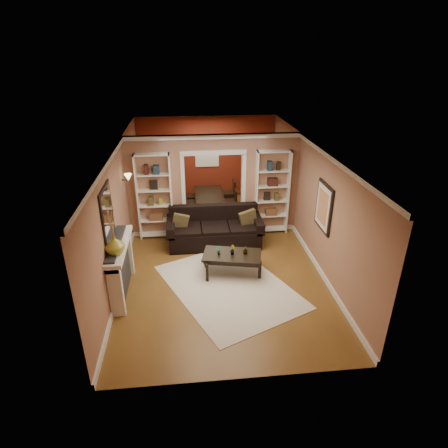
{
  "coord_description": "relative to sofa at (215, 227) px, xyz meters",
  "views": [
    {
      "loc": [
        -0.7,
        -8.18,
        4.67
      ],
      "look_at": [
        0.07,
        -0.8,
        1.15
      ],
      "focal_mm": 30.0,
      "sensor_mm": 36.0,
      "label": 1
    }
  ],
  "objects": [
    {
      "name": "mirror",
      "position": [
        -2.19,
        -1.95,
        1.32
      ],
      "size": [
        0.03,
        0.95,
        1.1
      ],
      "primitive_type": "cube",
      "color": "silver",
      "rests_on": "wall_left"
    },
    {
      "name": "dining_table",
      "position": [
        0.04,
        2.23,
        -0.2
      ],
      "size": [
        1.59,
        0.88,
        0.56
      ],
      "primitive_type": "imported",
      "rotation": [
        0.0,
        0.0,
        1.57
      ],
      "color": "black",
      "rests_on": "floor"
    },
    {
      "name": "partition_wall",
      "position": [
        0.04,
        0.75,
        0.87
      ],
      "size": [
        4.5,
        0.15,
        2.7
      ],
      "primitive_type": "cube",
      "color": "#A37056",
      "rests_on": "floor"
    },
    {
      "name": "sofa",
      "position": [
        0.0,
        0.0,
        0.0
      ],
      "size": [
        2.43,
        1.05,
        0.95
      ],
      "primitive_type": "cube",
      "color": "black",
      "rests_on": "floor"
    },
    {
      "name": "fireplace",
      "position": [
        -2.05,
        -1.95,
        0.1
      ],
      "size": [
        0.32,
        1.7,
        1.16
      ],
      "primitive_type": "cube",
      "color": "white",
      "rests_on": "floor"
    },
    {
      "name": "pillow_right",
      "position": [
        0.86,
        -0.02,
        0.21
      ],
      "size": [
        0.45,
        0.22,
        0.43
      ],
      "primitive_type": "cube",
      "rotation": [
        0.0,
        0.0,
        0.23
      ],
      "color": "brown",
      "rests_on": "sofa"
    },
    {
      "name": "plant_center",
      "position": [
        0.28,
        -1.43,
        0.12
      ],
      "size": [
        0.11,
        0.13,
        0.21
      ],
      "primitive_type": "imported",
      "rotation": [
        0.0,
        0.0,
        1.75
      ],
      "color": "#336626",
      "rests_on": "coffee_table"
    },
    {
      "name": "bookshelf_right",
      "position": [
        1.59,
        0.58,
        0.67
      ],
      "size": [
        0.9,
        0.3,
        2.3
      ],
      "primitive_type": "cube",
      "color": "white",
      "rests_on": "floor"
    },
    {
      "name": "wall_front",
      "position": [
        0.04,
        -4.45,
        0.87
      ],
      "size": [
        8.0,
        0.0,
        8.0
      ],
      "primitive_type": "plane",
      "rotation": [
        -1.57,
        0.0,
        0.0
      ],
      "color": "#A37056",
      "rests_on": "ground"
    },
    {
      "name": "chandelier",
      "position": [
        0.04,
        2.25,
        1.54
      ],
      "size": [
        0.5,
        0.5,
        0.3
      ],
      "primitive_type": "cube",
      "color": "#322716",
      "rests_on": "ceiling"
    },
    {
      "name": "plant_left",
      "position": [
        -0.02,
        -1.43,
        0.11
      ],
      "size": [
        0.13,
        0.11,
        0.2
      ],
      "primitive_type": "imported",
      "rotation": [
        0.0,
        0.0,
        0.4
      ],
      "color": "#336626",
      "rests_on": "coffee_table"
    },
    {
      "name": "wall_right",
      "position": [
        2.29,
        -0.45,
        0.87
      ],
      "size": [
        0.0,
        8.0,
        8.0
      ],
      "primitive_type": "plane",
      "rotation": [
        1.57,
        0.0,
        -1.57
      ],
      "color": "#A37056",
      "rests_on": "ground"
    },
    {
      "name": "dining_window",
      "position": [
        0.04,
        3.48,
        1.07
      ],
      "size": [
        0.78,
        0.03,
        0.98
      ],
      "primitive_type": "cube",
      "color": "#8CA5CC",
      "rests_on": "wall_back"
    },
    {
      "name": "vase",
      "position": [
        -2.05,
        -2.35,
        0.88
      ],
      "size": [
        0.46,
        0.46,
        0.39
      ],
      "primitive_type": "imported",
      "rotation": [
        0.0,
        0.0,
        -0.3
      ],
      "color": "#9B9A32",
      "rests_on": "fireplace"
    },
    {
      "name": "red_back_panel",
      "position": [
        0.04,
        3.52,
        0.84
      ],
      "size": [
        4.44,
        0.04,
        2.64
      ],
      "primitive_type": "cube",
      "color": "maroon",
      "rests_on": "floor"
    },
    {
      "name": "dining_chair_ne",
      "position": [
        0.59,
        1.93,
        -0.08
      ],
      "size": [
        0.48,
        0.48,
        0.79
      ],
      "primitive_type": "cube",
      "rotation": [
        0.0,
        0.0,
        -1.28
      ],
      "color": "black",
      "rests_on": "floor"
    },
    {
      "name": "pillow_left",
      "position": [
        -0.86,
        -0.02,
        0.19
      ],
      "size": [
        0.4,
        0.14,
        0.39
      ],
      "primitive_type": "cube",
      "rotation": [
        0.0,
        0.0,
        -0.08
      ],
      "color": "brown",
      "rests_on": "sofa"
    },
    {
      "name": "coffee_table",
      "position": [
        0.28,
        -1.43,
        -0.23
      ],
      "size": [
        1.4,
        0.95,
        0.49
      ],
      "primitive_type": "cube",
      "rotation": [
        0.0,
        0.0,
        -0.22
      ],
      "color": "black",
      "rests_on": "floor"
    },
    {
      "name": "bookshelf_left",
      "position": [
        -1.51,
        0.58,
        0.67
      ],
      "size": [
        0.9,
        0.3,
        2.3
      ],
      "primitive_type": "cube",
      "color": "white",
      "rests_on": "floor"
    },
    {
      "name": "wall_sconce",
      "position": [
        -2.11,
        0.1,
        1.35
      ],
      "size": [
        0.18,
        0.18,
        0.22
      ],
      "primitive_type": "cube",
      "color": "#FFE0A5",
      "rests_on": "wall_left"
    },
    {
      "name": "wall_back",
      "position": [
        0.04,
        3.55,
        0.87
      ],
      "size": [
        8.0,
        0.0,
        8.0
      ],
      "primitive_type": "plane",
      "rotation": [
        1.57,
        0.0,
        0.0
      ],
      "color": "#A37056",
      "rests_on": "ground"
    },
    {
      "name": "wall_left",
      "position": [
        -2.21,
        -0.45,
        0.87
      ],
      "size": [
        0.0,
        8.0,
        8.0
      ],
      "primitive_type": "plane",
      "rotation": [
        1.57,
        0.0,
        1.57
      ],
      "color": "#A37056",
      "rests_on": "ground"
    },
    {
      "name": "area_rug",
      "position": [
        0.14,
        -1.96,
        -0.47
      ],
      "size": [
        3.3,
        3.74,
        0.01
      ],
      "primitive_type": "cube",
      "rotation": [
        0.0,
        0.0,
        0.43
      ],
      "color": "silver",
      "rests_on": "floor"
    },
    {
      "name": "plant_right",
      "position": [
        0.58,
        -1.43,
        0.1
      ],
      "size": [
        0.15,
        0.15,
        0.19
      ],
      "primitive_type": "imported",
      "rotation": [
        0.0,
        0.0,
        4.06
      ],
      "color": "#336626",
      "rests_on": "coffee_table"
    },
    {
      "name": "ceiling",
      "position": [
        0.04,
        -0.45,
        2.22
      ],
      "size": [
        8.0,
        8.0,
        0.0
      ],
      "primitive_type": "plane",
      "rotation": [
        3.14,
        0.0,
        0.0
      ],
      "color": "white",
      "rests_on": "ground"
    },
    {
      "name": "framed_art",
      "position": [
        2.25,
        -1.45,
        1.07
      ],
      "size": [
        0.04,
        0.85,
        1.05
      ],
      "primitive_type": "cube",
      "color": "black",
      "rests_on": "wall_right"
    },
    {
      "name": "dining_chair_se",
      "position": [
        0.59,
        2.53,
        -0.03
      ],
      "size": [
        0.53,
        0.53,
        0.89
      ],
      "primitive_type": "cube",
      "rotation": [
        0.0,
        0.0,
        -1.81
      ],
      "color": "black",
      "rests_on": "floor"
    },
    {
      "name": "dining_chair_sw",
      "position": [
        -0.51,
        2.53,
        -0.09
      ],
      "size": [
        0.4,
        0.4,
        0.76
      ],
      "primitive_type": "cube",
      "rotation": [
        0.0,
        0.0,
        1.52
      ],
      "color": "black",
      "rests_on": "floor"
    },
    {
      "name": "dining_chair_nw",
      "position": [
        -0.51,
        1.93,
        -0.07
      ],
      "size": [
        0.47,
        0.47,
        0.81
      ],
      "primitive_type": "cube",
      "rotation": [
        0.0,
        0.0,
        1.37
      ],
      "color": "black",
      "rests_on": "floor"
    },
    {
      "name": "floor",
      "position": [
        0.04,
        -0.45,
        -0.48
      ],
      "size": [
        8.0,
        8.0,
        0.0
      ],
      "primitive_type": "plane",
      "color": "brown",
      "rests_on": "ground"
    }
  ]
}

